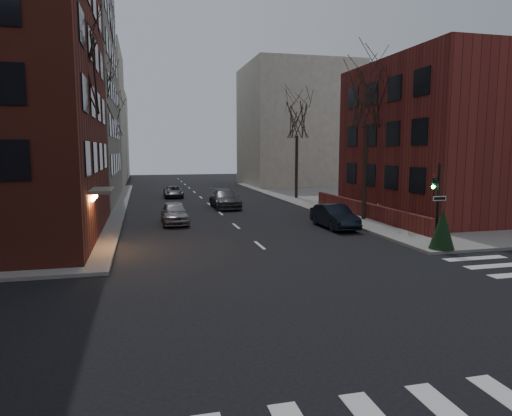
{
  "coord_description": "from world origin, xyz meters",
  "views": [
    {
      "loc": [
        -5.61,
        -9.86,
        4.79
      ],
      "look_at": [
        -0.37,
        11.29,
        2.0
      ],
      "focal_mm": 32.0,
      "sensor_mm": 36.0,
      "label": 1
    }
  ],
  "objects_px": {
    "sandwich_board": "(379,210)",
    "traffic_signal": "(436,211)",
    "car_lane_gray": "(225,199)",
    "tree_right_a": "(367,100)",
    "streetlamp_near": "(102,158)",
    "tree_left_c": "(109,118)",
    "car_lane_far": "(173,192)",
    "streetlamp_far": "(118,155)",
    "tree_left_a": "(71,72)",
    "car_lane_silver": "(175,213)",
    "tree_right_b": "(297,120)",
    "tree_left_b": "(95,93)",
    "evergreen_shrub": "(442,229)",
    "parked_sedan": "(334,216)"
  },
  "relations": [
    {
      "from": "tree_right_a",
      "to": "streetlamp_near",
      "type": "height_order",
      "value": "tree_right_a"
    },
    {
      "from": "tree_left_b",
      "to": "car_lane_far",
      "type": "xyz_separation_m",
      "value": [
        6.11,
        10.62,
        -8.34
      ]
    },
    {
      "from": "tree_left_a",
      "to": "sandwich_board",
      "type": "bearing_deg",
      "value": 14.57
    },
    {
      "from": "tree_right_a",
      "to": "car_lane_silver",
      "type": "relative_size",
      "value": 2.33
    },
    {
      "from": "tree_right_a",
      "to": "parked_sedan",
      "type": "relative_size",
      "value": 2.21
    },
    {
      "from": "tree_left_b",
      "to": "evergreen_shrub",
      "type": "bearing_deg",
      "value": -46.24
    },
    {
      "from": "tree_right_a",
      "to": "tree_right_b",
      "type": "bearing_deg",
      "value": 90.0
    },
    {
      "from": "tree_right_b",
      "to": "parked_sedan",
      "type": "bearing_deg",
      "value": -100.79
    },
    {
      "from": "streetlamp_near",
      "to": "traffic_signal",
      "type": "bearing_deg",
      "value": -38.87
    },
    {
      "from": "evergreen_shrub",
      "to": "sandwich_board",
      "type": "bearing_deg",
      "value": 76.41
    },
    {
      "from": "tree_left_a",
      "to": "car_lane_silver",
      "type": "distance_m",
      "value": 10.99
    },
    {
      "from": "car_lane_gray",
      "to": "traffic_signal",
      "type": "bearing_deg",
      "value": -68.52
    },
    {
      "from": "car_lane_silver",
      "to": "tree_right_a",
      "type": "bearing_deg",
      "value": -8.54
    },
    {
      "from": "car_lane_silver",
      "to": "evergreen_shrub",
      "type": "height_order",
      "value": "evergreen_shrub"
    },
    {
      "from": "car_lane_gray",
      "to": "sandwich_board",
      "type": "relative_size",
      "value": 6.02
    },
    {
      "from": "parked_sedan",
      "to": "car_lane_gray",
      "type": "distance_m",
      "value": 12.31
    },
    {
      "from": "traffic_signal",
      "to": "tree_left_b",
      "type": "height_order",
      "value": "tree_left_b"
    },
    {
      "from": "sandwich_board",
      "to": "traffic_signal",
      "type": "bearing_deg",
      "value": -81.27
    },
    {
      "from": "evergreen_shrub",
      "to": "car_lane_gray",
      "type": "bearing_deg",
      "value": 110.69
    },
    {
      "from": "car_lane_far",
      "to": "evergreen_shrub",
      "type": "xyz_separation_m",
      "value": [
        10.64,
        -28.12,
        0.54
      ]
    },
    {
      "from": "car_lane_gray",
      "to": "evergreen_shrub",
      "type": "bearing_deg",
      "value": -68.98
    },
    {
      "from": "car_lane_far",
      "to": "tree_left_b",
      "type": "bearing_deg",
      "value": -119.06
    },
    {
      "from": "tree_left_a",
      "to": "tree_left_b",
      "type": "bearing_deg",
      "value": 90.0
    },
    {
      "from": "tree_right_a",
      "to": "streetlamp_far",
      "type": "bearing_deg",
      "value": 125.31
    },
    {
      "from": "parked_sedan",
      "to": "car_lane_silver",
      "type": "bearing_deg",
      "value": 155.53
    },
    {
      "from": "streetlamp_near",
      "to": "car_lane_gray",
      "type": "height_order",
      "value": "streetlamp_near"
    },
    {
      "from": "streetlamp_near",
      "to": "evergreen_shrub",
      "type": "relative_size",
      "value": 3.27
    },
    {
      "from": "parked_sedan",
      "to": "car_lane_far",
      "type": "height_order",
      "value": "parked_sedan"
    },
    {
      "from": "streetlamp_far",
      "to": "parked_sedan",
      "type": "xyz_separation_m",
      "value": [
        13.92,
        -26.18,
        -3.51
      ]
    },
    {
      "from": "tree_right_a",
      "to": "car_lane_far",
      "type": "relative_size",
      "value": 2.37
    },
    {
      "from": "streetlamp_far",
      "to": "car_lane_silver",
      "type": "height_order",
      "value": "streetlamp_far"
    },
    {
      "from": "car_lane_silver",
      "to": "sandwich_board",
      "type": "distance_m",
      "value": 14.22
    },
    {
      "from": "car_lane_gray",
      "to": "sandwich_board",
      "type": "height_order",
      "value": "car_lane_gray"
    },
    {
      "from": "streetlamp_near",
      "to": "tree_left_b",
      "type": "bearing_deg",
      "value": 98.53
    },
    {
      "from": "streetlamp_far",
      "to": "tree_left_a",
      "type": "bearing_deg",
      "value": -91.23
    },
    {
      "from": "tree_left_c",
      "to": "car_lane_far",
      "type": "bearing_deg",
      "value": -28.94
    },
    {
      "from": "tree_right_b",
      "to": "streetlamp_near",
      "type": "distance_m",
      "value": 20.01
    },
    {
      "from": "traffic_signal",
      "to": "streetlamp_far",
      "type": "distance_m",
      "value": 36.81
    },
    {
      "from": "parked_sedan",
      "to": "car_lane_far",
      "type": "bearing_deg",
      "value": 110.83
    },
    {
      "from": "tree_left_c",
      "to": "car_lane_gray",
      "type": "height_order",
      "value": "tree_left_c"
    },
    {
      "from": "traffic_signal",
      "to": "tree_left_c",
      "type": "xyz_separation_m",
      "value": [
        -16.74,
        31.01,
        6.12
      ]
    },
    {
      "from": "parked_sedan",
      "to": "car_lane_silver",
      "type": "distance_m",
      "value": 10.25
    },
    {
      "from": "tree_left_b",
      "to": "evergreen_shrub",
      "type": "xyz_separation_m",
      "value": [
        16.76,
        -17.5,
        -7.8
      ]
    },
    {
      "from": "evergreen_shrub",
      "to": "car_lane_far",
      "type": "bearing_deg",
      "value": 110.73
    },
    {
      "from": "tree_left_b",
      "to": "tree_left_c",
      "type": "xyz_separation_m",
      "value": [
        0.0,
        14.0,
        -0.88
      ]
    },
    {
      "from": "tree_left_b",
      "to": "sandwich_board",
      "type": "distance_m",
      "value": 22.15
    },
    {
      "from": "parked_sedan",
      "to": "sandwich_board",
      "type": "xyz_separation_m",
      "value": [
        4.78,
        3.2,
        -0.14
      ]
    },
    {
      "from": "tree_right_b",
      "to": "car_lane_far",
      "type": "distance_m",
      "value": 14.23
    },
    {
      "from": "tree_left_c",
      "to": "streetlamp_near",
      "type": "xyz_separation_m",
      "value": [
        0.6,
        -18.0,
        -3.79
      ]
    },
    {
      "from": "tree_right_a",
      "to": "car_lane_silver",
      "type": "xyz_separation_m",
      "value": [
        -12.5,
        1.88,
        -7.32
      ]
    }
  ]
}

